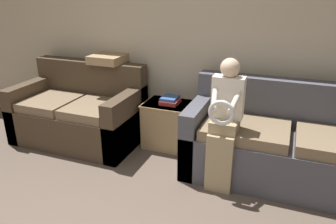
# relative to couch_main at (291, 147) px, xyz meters

# --- Properties ---
(wall_back) EXTENTS (7.70, 0.06, 2.55)m
(wall_back) POSITION_rel_couch_main_xyz_m (-1.35, 0.53, 0.92)
(wall_back) COLOR beige
(wall_back) RESTS_ON ground_plane
(couch_main) EXTENTS (2.09, 0.86, 0.98)m
(couch_main) POSITION_rel_couch_main_xyz_m (0.00, 0.00, 0.00)
(couch_main) COLOR #4C4C56
(couch_main) RESTS_ON ground_plane
(couch_side) EXTENTS (1.55, 0.89, 0.97)m
(couch_side) POSITION_rel_couch_main_xyz_m (-2.54, 0.01, -0.01)
(couch_side) COLOR #473828
(couch_side) RESTS_ON ground_plane
(child_left_seated) EXTENTS (0.30, 0.38, 1.27)m
(child_left_seated) POSITION_rel_couch_main_xyz_m (-0.62, -0.35, 0.35)
(child_left_seated) COLOR tan
(child_left_seated) RESTS_ON ground_plane
(side_shelf) EXTENTS (0.62, 0.47, 0.56)m
(side_shelf) POSITION_rel_couch_main_xyz_m (-1.40, 0.25, -0.07)
(side_shelf) COLOR tan
(side_shelf) RESTS_ON ground_plane
(book_stack) EXTENTS (0.21, 0.24, 0.08)m
(book_stack) POSITION_rel_couch_main_xyz_m (-1.40, 0.25, 0.24)
(book_stack) COLOR #BC3833
(book_stack) RESTS_ON side_shelf
(throw_pillow) EXTENTS (0.40, 0.40, 0.10)m
(throw_pillow) POSITION_rel_couch_main_xyz_m (-2.26, 0.31, 0.66)
(throw_pillow) COLOR #A38460
(throw_pillow) RESTS_ON couch_side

